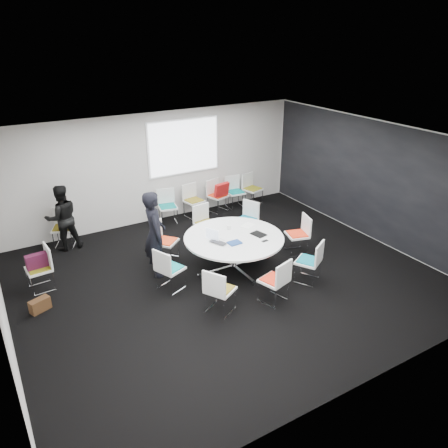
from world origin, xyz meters
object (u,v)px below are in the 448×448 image
chair_ring_e (170,276)px  chair_ring_h (308,269)px  chair_back_b (194,207)px  chair_back_c (218,202)px  chair_ring_b (246,227)px  chair_back_a (168,213)px  chair_back_d (235,198)px  chair_ring_a (297,241)px  conference_table (234,246)px  person_back (62,218)px  chair_ring_c (206,230)px  cup (229,227)px  maroon_bag (37,261)px  chair_ring_d (166,249)px  person_main (155,234)px  chair_ring_f (220,298)px  chair_person_back (64,235)px  chair_back_e (252,195)px  laptop (219,242)px  brown_bag (40,305)px  chair_ring_g (274,288)px  chair_spare_left (41,276)px

chair_ring_e → chair_ring_h: same height
chair_back_b → chair_back_c: size_ratio=1.00×
chair_ring_b → chair_back_a: bearing=13.8°
chair_ring_b → chair_back_d: bearing=-46.5°
chair_ring_a → conference_table: bearing=101.2°
chair_back_d → person_back: 4.71m
chair_ring_a → chair_ring_c: bearing=59.8°
chair_ring_h → cup: chair_ring_h is taller
chair_back_b → maroon_bag: (-4.18, -1.71, 0.34)m
chair_ring_d → person_main: bearing=8.2°
conference_table → chair_ring_f: (-1.03, -1.20, -0.25)m
chair_person_back → chair_ring_b: bearing=178.9°
chair_back_c → chair_back_a: bearing=-15.2°
chair_ring_d → chair_ring_f: (0.07, -2.24, 0.00)m
conference_table → person_back: bearing=136.4°
person_back → cup: 3.77m
chair_ring_d → chair_back_c: same height
chair_ring_c → chair_back_c: bearing=-137.5°
chair_back_d → maroon_bag: size_ratio=2.20×
chair_back_d → chair_back_e: size_ratio=1.00×
chair_ring_h → chair_back_d: (0.82, 4.10, 0.00)m
laptop → brown_bag: bearing=56.3°
chair_ring_f → laptop: chair_ring_f is taller
chair_ring_g → cup: chair_ring_g is taller
chair_ring_c → chair_ring_g: size_ratio=1.00×
chair_ring_g → chair_back_c: 4.52m
chair_ring_e → chair_ring_g: 2.01m
chair_ring_a → chair_back_d: size_ratio=1.00×
chair_back_b → chair_spare_left: (-4.16, -1.71, 0.00)m
chair_back_a → chair_spare_left: (-3.39, -1.68, 0.00)m
chair_spare_left → person_back: 1.79m
chair_ring_g → person_main: (-1.47, 2.05, 0.62)m
chair_ring_h → chair_person_back: bearing=103.2°
laptop → brown_bag: size_ratio=0.98×
chair_ring_d → chair_ring_f: same height
person_back → chair_back_b: bearing=-179.3°
chair_back_a → chair_back_b: bearing=-166.0°
chair_ring_g → chair_person_back: same height
chair_ring_f → chair_person_back: (-1.82, 4.08, 0.00)m
laptop → cup: 0.64m
chair_back_a → chair_back_d: 2.07m
chair_ring_e → maroon_bag: 2.53m
chair_ring_f → chair_ring_g: same height
chair_ring_a → chair_ring_f: size_ratio=1.00×
chair_ring_e → chair_back_d: 4.45m
chair_spare_left → chair_person_back: 1.87m
chair_ring_h → chair_back_e: size_ratio=1.00×
chair_back_c → chair_back_e: bearing=161.8°
conference_table → brown_bag: (-3.81, 0.44, -0.40)m
chair_back_b → chair_person_back: size_ratio=1.00×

